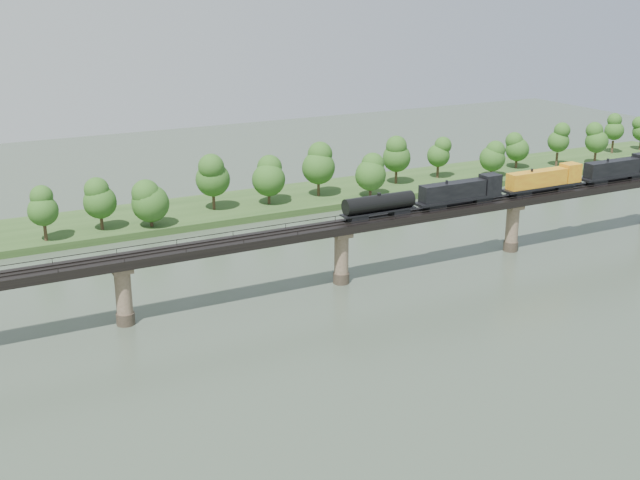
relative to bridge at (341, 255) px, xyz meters
name	(u,v)px	position (x,y,z in m)	size (l,w,h in m)	color
ground	(437,345)	(0.00, -30.00, -5.46)	(400.00, 400.00, 0.00)	#334032
far_bank	(231,208)	(0.00, 55.00, -4.66)	(300.00, 24.00, 1.60)	#29471C
bridge	(341,255)	(0.00, 0.00, 0.00)	(236.00, 30.00, 11.50)	#473A2D
bridge_superstructure	(342,222)	(0.00, 0.00, 6.33)	(220.00, 4.90, 0.75)	black
far_treeline	(203,183)	(-8.21, 50.52, 3.37)	(289.06, 17.54, 13.60)	#382619
freight_train	(516,184)	(40.24, 0.00, 8.59)	(77.67, 3.03, 5.35)	black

